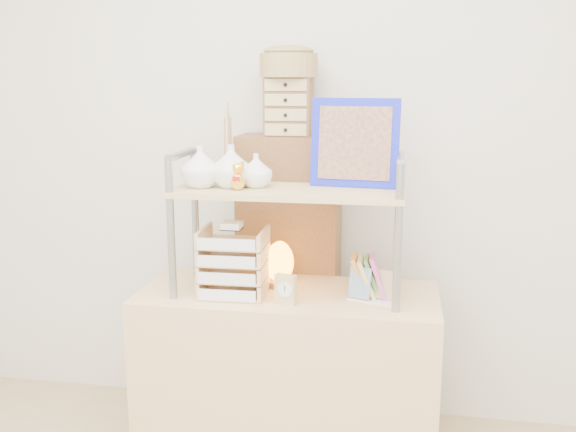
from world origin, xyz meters
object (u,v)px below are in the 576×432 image
(salt_lamp, at_px, (280,263))
(letter_tray, at_px, (233,266))
(cabinet, at_px, (289,281))
(desk, at_px, (288,378))

(salt_lamp, bearing_deg, letter_tray, -139.03)
(cabinet, xyz_separation_m, letter_tray, (-0.15, -0.44, 0.19))
(salt_lamp, bearing_deg, cabinet, 91.83)
(letter_tray, bearing_deg, cabinet, 70.84)
(cabinet, bearing_deg, salt_lamp, -87.21)
(desk, relative_size, cabinet, 0.89)
(desk, distance_m, letter_tray, 0.54)
(desk, bearing_deg, salt_lamp, 123.14)
(desk, bearing_deg, letter_tray, -162.41)
(cabinet, relative_size, letter_tray, 4.54)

